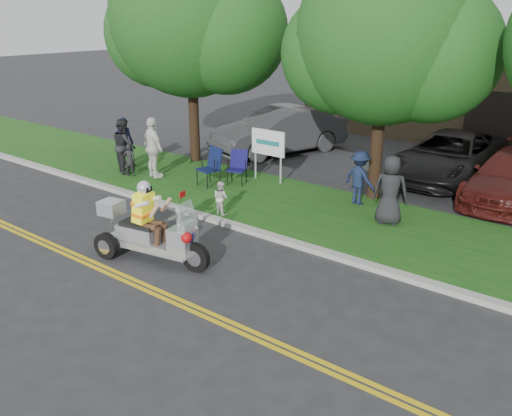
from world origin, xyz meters
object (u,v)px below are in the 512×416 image
Objects in this scene: lawn_chair_a at (212,164)px; spectator_adult_left at (125,142)px; lawn_chair_b at (238,165)px; spectator_adult_mid at (124,146)px; parked_car_far_left at (269,130)px; parked_car_mid at (450,156)px; trike_scooter at (149,233)px; spectator_adult_right at (153,148)px; parked_car_left at (279,131)px.

spectator_adult_left is at bearing -163.94° from lawn_chair_a.
spectator_adult_mid is at bearing 178.19° from lawn_chair_b.
parked_car_mid is (7.27, 0.15, 0.05)m from parked_car_far_left.
parked_car_mid is at bearing 2.88° from parked_car_far_left.
lawn_chair_a is 3.36m from spectator_adult_mid.
parked_car_far_left is at bearing 102.40° from trike_scooter.
spectator_adult_left is 0.61m from spectator_adult_mid.
spectator_adult_right is at bearing 148.03° from spectator_adult_left.
parked_car_mid is (6.38, 0.68, -0.13)m from parked_car_left.
trike_scooter is 1.60× the size of spectator_adult_left.
parked_car_left is (-3.38, 9.62, 0.24)m from trike_scooter.
spectator_adult_right reaches higher than parked_car_left.
lawn_chair_b is 2.85m from spectator_adult_right.
spectator_adult_right reaches higher than spectator_adult_left.
trike_scooter is 0.51× the size of parked_car_mid.
trike_scooter is 10.73m from parked_car_mid.
trike_scooter is 6.17m from spectator_adult_right.
spectator_adult_right is (1.23, 0.18, 0.08)m from spectator_adult_mid.
parked_car_far_left is (-2.32, 4.77, 0.01)m from lawn_chair_b.
lawn_chair_b is 4.38m from spectator_adult_left.
parked_car_mid is (3.01, 10.30, 0.12)m from trike_scooter.
parked_car_mid is (5.47, 5.55, -0.00)m from lawn_chair_a.
spectator_adult_right is at bearing -176.77° from lawn_chair_b.
lawn_chair_b is 5.30m from parked_car_far_left.
trike_scooter is 1.43× the size of spectator_adult_right.
parked_car_left is at bearing -86.58° from spectator_adult_right.
spectator_adult_right reaches higher than parked_car_mid.
spectator_adult_mid is 6.32m from parked_car_far_left.
parked_car_mid reaches higher than lawn_chair_a.
parked_car_mid is at bearing 25.29° from parked_car_left.
spectator_adult_mid is at bearing 115.00° from spectator_adult_left.
trike_scooter is 10.20m from parked_car_left.
lawn_chair_b is (-1.94, 5.39, 0.05)m from trike_scooter.
trike_scooter is at bearing 119.59° from spectator_adult_left.
spectator_adult_left reaches higher than lawn_chair_a.
spectator_adult_right is 0.36× the size of parked_car_mid.
trike_scooter is 1.55× the size of spectator_adult_mid.
parked_car_left is (1.12, 5.42, -0.20)m from spectator_adult_right.
spectator_adult_mid reaches higher than spectator_adult_left.
lawn_chair_a is 0.67× the size of spectator_adult_left.
parked_car_far_left is (1.47, 6.14, -0.30)m from spectator_adult_mid.
spectator_adult_right reaches higher than lawn_chair_b.
spectator_adult_left reaches higher than parked_car_far_left.
spectator_adult_mid reaches higher than lawn_chair_a.
spectator_adult_right is at bearing 126.62° from trike_scooter.
lawn_chair_a is 0.22× the size of parked_car_left.
trike_scooter reaches higher than lawn_chair_b.
spectator_adult_mid is at bearing 134.63° from trike_scooter.
parked_car_left is (-1.44, 4.23, 0.19)m from lawn_chair_b.
parked_car_left is (0.88, -0.54, 0.18)m from parked_car_far_left.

